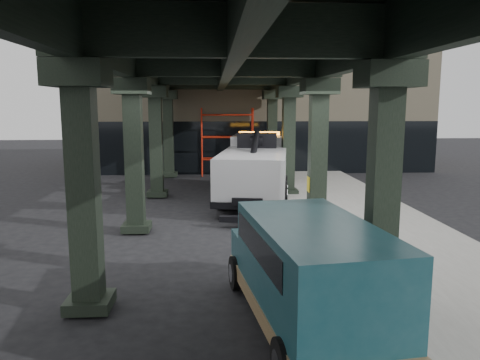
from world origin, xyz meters
name	(u,v)px	position (x,y,z in m)	size (l,w,h in m)	color
ground	(243,248)	(0.00, 0.00, 0.00)	(90.00, 90.00, 0.00)	black
sidewalk	(371,226)	(4.50, 2.00, 0.07)	(5.00, 40.00, 0.15)	gray
lane_stripe	(289,230)	(1.70, 2.00, 0.01)	(0.12, 38.00, 0.01)	silver
viaduct	(227,64)	(-0.40, 2.00, 5.46)	(7.40, 32.00, 6.40)	black
building	(253,108)	(2.00, 20.00, 4.00)	(22.00, 10.00, 8.00)	#C6B793
scaffolding	(227,140)	(0.00, 14.64, 2.11)	(3.08, 0.88, 4.00)	red
tow_truck	(256,165)	(1.09, 7.56, 1.48)	(3.94, 9.54, 3.04)	black
towed_van	(307,271)	(0.85, -5.07, 1.14)	(2.69, 5.45, 2.13)	#133E47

